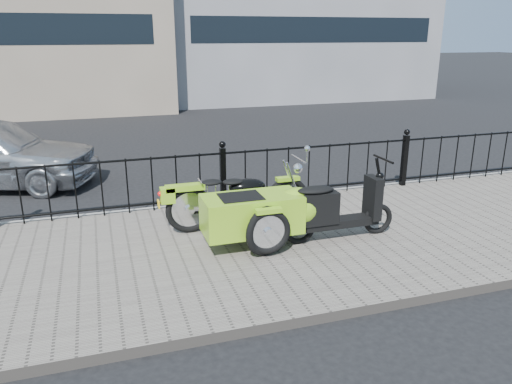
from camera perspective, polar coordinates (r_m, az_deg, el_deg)
name	(u,v)px	position (r m, az deg, el deg)	size (l,w,h in m)	color
ground	(246,238)	(7.35, -1.20, -5.33)	(120.00, 120.00, 0.00)	black
sidewalk	(256,248)	(6.89, 0.00, -6.43)	(30.00, 3.80, 0.12)	#665E56
curb	(222,204)	(8.63, -3.95, -1.39)	(30.00, 0.10, 0.12)	gray
iron_fence	(223,177)	(8.34, -3.79, 1.73)	(14.11, 0.11, 1.08)	black
motorcycle_sidecar	(261,209)	(6.80, 0.58, -1.91)	(2.28, 1.48, 0.98)	black
scooter	(333,210)	(6.94, 8.78, -2.02)	(1.66, 0.48, 1.13)	black
spare_tire	(267,231)	(6.43, 1.22, -4.42)	(0.67, 0.67, 0.10)	black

